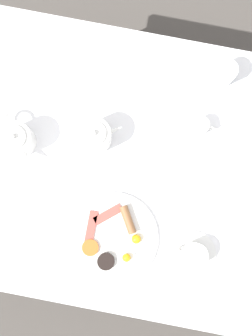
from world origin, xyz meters
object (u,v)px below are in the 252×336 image
teapot_far (94,136)px  fork_by_plate (77,54)px  teapot_near (17,139)px  spoon_for_tea (227,184)px  teacup_with_saucer_left (194,255)px  water_glass_tall (224,73)px  creamer_jug (200,126)px  breakfast_plate (113,238)px

teapot_far → fork_by_plate: size_ratio=0.97×
teapot_near → spoon_for_tea: teapot_near is taller
fork_by_plate → teapot_near: bearing=-111.2°
fork_by_plate → spoon_for_tea: (0.57, -0.33, 0.00)m
teapot_near → fork_by_plate: 0.35m
teacup_with_saucer_left → spoon_for_tea: (0.07, 0.24, -0.03)m
teapot_near → teapot_far: same height
teapot_near → water_glass_tall: teapot_near is taller
teapot_far → spoon_for_tea: 0.46m
creamer_jug → spoon_for_tea: bearing=-53.8°
breakfast_plate → fork_by_plate: 0.62m
teapot_near → teapot_far: 0.25m
teapot_far → teacup_with_saucer_left: (0.38, -0.31, -0.02)m
teapot_near → creamer_jug: (0.57, 0.16, -0.02)m
breakfast_plate → creamer_jug: bearing=62.9°
breakfast_plate → creamer_jug: size_ratio=3.76×
spoon_for_tea → water_glass_tall: bearing=102.8°
fork_by_plate → spoon_for_tea: size_ratio=1.18×
breakfast_plate → teapot_near: teapot_near is taller
teacup_with_saucer_left → breakfast_plate: bearing=179.5°
breakfast_plate → fork_by_plate: bearing=112.3°
breakfast_plate → spoon_for_tea: size_ratio=1.88×
water_glass_tall → teapot_near: bearing=-151.1°
teacup_with_saucer_left → spoon_for_tea: 0.26m
breakfast_plate → teapot_near: size_ratio=1.78×
breakfast_plate → teapot_far: bearing=111.4°
water_glass_tall → spoon_for_tea: water_glass_tall is taller
spoon_for_tea → breakfast_plate: bearing=-144.0°
creamer_jug → water_glass_tall: bearing=76.7°
breakfast_plate → spoon_for_tea: breakfast_plate is taller
breakfast_plate → spoon_for_tea: 0.41m
teapot_near → teapot_far: bearing=66.7°
teapot_near → creamer_jug: teapot_near is taller
teapot_near → breakfast_plate: bearing=18.7°
teacup_with_saucer_left → fork_by_plate: bearing=130.7°
spoon_for_tea → teacup_with_saucer_left: bearing=-106.4°
teapot_far → water_glass_tall: size_ratio=2.06×
teacup_with_saucer_left → water_glass_tall: bearing=90.8°
teapot_near → teacup_with_saucer_left: 0.67m
breakfast_plate → creamer_jug: 0.46m
breakfast_plate → spoon_for_tea: (0.33, 0.24, -0.01)m
creamer_jug → spoon_for_tea: (0.12, -0.17, -0.03)m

